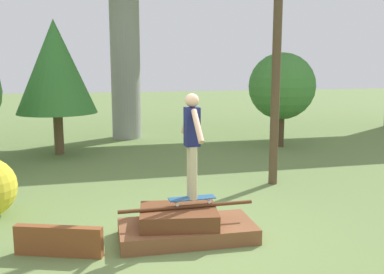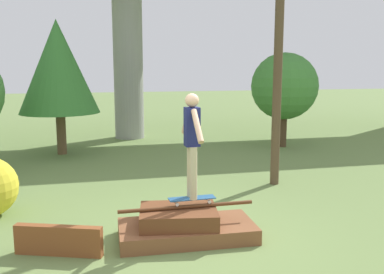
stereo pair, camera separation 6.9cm
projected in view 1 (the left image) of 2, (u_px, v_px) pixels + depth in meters
The scene contains 8 objects.
ground_plane at pixel (187, 238), 6.81m from camera, with size 80.00×80.00×0.00m, color olive.
scrap_pile at pixel (184, 226), 6.77m from camera, with size 2.17×1.10×0.55m.
scrap_plank_loose at pixel (59, 241), 6.15m from camera, with size 1.26×0.57×0.44m.
skateboard at pixel (192, 199), 6.80m from camera, with size 0.75×0.23×0.09m.
skater at pixel (192, 138), 6.64m from camera, with size 0.23×1.10×1.66m.
utility_pole at pixel (277, 36), 9.45m from camera, with size 1.30×0.20×6.50m.
tree_behind_left at pixel (55, 67), 12.90m from camera, with size 2.42×2.42×4.11m.
tree_behind_right at pixel (282, 86), 14.31m from camera, with size 2.23×2.23×3.17m.
Camera 1 is at (-1.47, -6.28, 2.70)m, focal length 40.00 mm.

